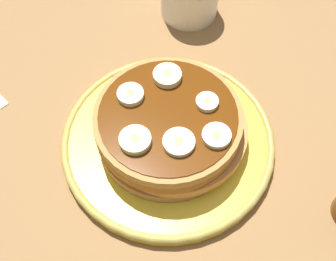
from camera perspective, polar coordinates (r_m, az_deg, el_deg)
The scene contains 9 objects.
ground_plane at distance 57.50cm, azimuth 0.00°, elevation -2.55°, with size 140.00×140.00×3.00cm, color olive.
plate at distance 55.40cm, azimuth 0.00°, elevation -1.32°, with size 26.46×26.46×1.73cm.
pancake_stack at distance 52.67cm, azimuth 0.34°, elevation 0.46°, with size 18.04×18.38×5.39cm.
banana_slice_0 at distance 48.79cm, azimuth 6.16°, elevation -0.81°, with size 3.24×3.24×0.88cm.
banana_slice_1 at distance 53.28cm, azimuth -0.10°, elevation 7.00°, with size 3.43×3.43×1.07cm.
banana_slice_2 at distance 51.87cm, azimuth -4.76°, elevation 4.66°, with size 3.13×3.13×0.97cm.
banana_slice_3 at distance 48.18cm, azimuth 1.39°, elevation -1.54°, with size 3.57×3.57×0.85cm.
banana_slice_4 at distance 48.32cm, azimuth -4.23°, elevation -1.26°, with size 3.54×3.54×1.04cm.
banana_slice_5 at distance 51.27cm, azimuth 5.03°, elevation 3.61°, with size 2.64×2.64×0.86cm.
Camera 1 is at (-24.48, -14.12, 48.57)cm, focal length 47.60 mm.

